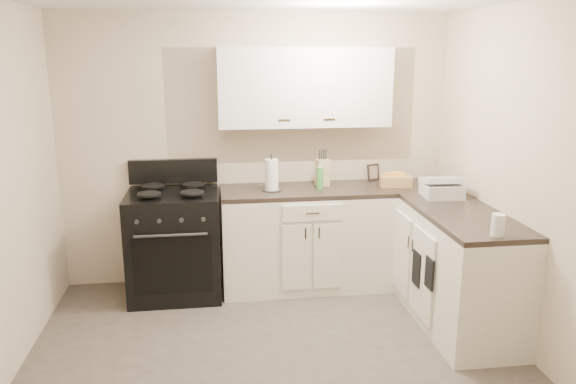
{
  "coord_description": "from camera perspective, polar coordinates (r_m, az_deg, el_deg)",
  "views": [
    {
      "loc": [
        -0.41,
        -3.38,
        2.15
      ],
      "look_at": [
        0.17,
        0.85,
        1.08
      ],
      "focal_mm": 35.0,
      "sensor_mm": 36.0,
      "label": 1
    }
  ],
  "objects": [
    {
      "name": "floor",
      "position": [
        4.03,
        -0.74,
        -18.18
      ],
      "size": [
        3.6,
        3.6,
        0.0
      ],
      "primitive_type": "plane",
      "color": "#473F38",
      "rests_on": "ground"
    },
    {
      "name": "wall_back",
      "position": [
        5.28,
        -3.2,
        4.24
      ],
      "size": [
        3.6,
        0.0,
        3.6
      ],
      "primitive_type": "plane",
      "rotation": [
        1.57,
        0.0,
        0.0
      ],
      "color": "beige",
      "rests_on": "ground"
    },
    {
      "name": "wall_right",
      "position": [
        4.14,
        24.75,
        0.19
      ],
      "size": [
        0.0,
        3.6,
        3.6
      ],
      "primitive_type": "plane",
      "rotation": [
        1.57,
        0.0,
        -1.57
      ],
      "color": "beige",
      "rests_on": "ground"
    },
    {
      "name": "wall_front",
      "position": [
        1.87,
        6.19,
        -14.93
      ],
      "size": [
        3.6,
        0.0,
        3.6
      ],
      "primitive_type": "plane",
      "rotation": [
        -1.57,
        0.0,
        0.0
      ],
      "color": "beige",
      "rests_on": "ground"
    },
    {
      "name": "base_cabinets_back",
      "position": [
        5.24,
        1.85,
        -4.87
      ],
      "size": [
        1.55,
        0.6,
        0.9
      ],
      "primitive_type": "cube",
      "color": "silver",
      "rests_on": "floor"
    },
    {
      "name": "base_cabinets_right",
      "position": [
        4.95,
        15.6,
        -6.57
      ],
      "size": [
        0.6,
        1.9,
        0.9
      ],
      "primitive_type": "cube",
      "color": "silver",
      "rests_on": "floor"
    },
    {
      "name": "countertop_back",
      "position": [
        5.1,
        1.89,
        0.13
      ],
      "size": [
        1.55,
        0.6,
        0.04
      ],
      "primitive_type": "cube",
      "color": "black",
      "rests_on": "base_cabinets_back"
    },
    {
      "name": "countertop_right",
      "position": [
        4.81,
        15.97,
        -1.32
      ],
      "size": [
        0.6,
        1.9,
        0.04
      ],
      "primitive_type": "cube",
      "color": "black",
      "rests_on": "base_cabinets_right"
    },
    {
      "name": "upper_cabinets",
      "position": [
        5.11,
        1.69,
        10.6
      ],
      "size": [
        1.55,
        0.3,
        0.7
      ],
      "primitive_type": "cube",
      "color": "silver",
      "rests_on": "wall_back"
    },
    {
      "name": "stove",
      "position": [
        5.16,
        -11.42,
        -5.35
      ],
      "size": [
        0.8,
        0.69,
        0.97
      ],
      "primitive_type": "cube",
      "color": "black",
      "rests_on": "floor"
    },
    {
      "name": "knife_block",
      "position": [
        5.19,
        3.52,
        1.98
      ],
      "size": [
        0.13,
        0.13,
        0.25
      ],
      "primitive_type": "cube",
      "rotation": [
        0.0,
        0.0,
        0.24
      ],
      "color": "#D9B685",
      "rests_on": "countertop_back"
    },
    {
      "name": "paper_towel",
      "position": [
        4.99,
        -1.66,
        1.73
      ],
      "size": [
        0.13,
        0.13,
        0.28
      ],
      "primitive_type": "cylinder",
      "rotation": [
        0.0,
        0.0,
        -0.14
      ],
      "color": "white",
      "rests_on": "countertop_back"
    },
    {
      "name": "soap_bottle",
      "position": [
        5.1,
        3.26,
        1.45
      ],
      "size": [
        0.08,
        0.08,
        0.19
      ],
      "primitive_type": "cylinder",
      "rotation": [
        0.0,
        0.0,
        -0.34
      ],
      "color": "green",
      "rests_on": "countertop_back"
    },
    {
      "name": "picture_frame",
      "position": [
        5.47,
        8.65,
        2.0
      ],
      "size": [
        0.13,
        0.08,
        0.16
      ],
      "primitive_type": "cube",
      "rotation": [
        -0.14,
        0.0,
        0.39
      ],
      "color": "black",
      "rests_on": "countertop_back"
    },
    {
      "name": "wicker_basket",
      "position": [
        5.29,
        10.87,
        1.13
      ],
      "size": [
        0.32,
        0.25,
        0.1
      ],
      "primitive_type": "cube",
      "rotation": [
        0.0,
        0.0,
        -0.21
      ],
      "color": "#A87B4F",
      "rests_on": "countertop_right"
    },
    {
      "name": "countertop_grill",
      "position": [
        4.98,
        15.34,
        0.18
      ],
      "size": [
        0.34,
        0.32,
        0.12
      ],
      "primitive_type": "cube",
      "rotation": [
        0.0,
        0.0,
        -0.07
      ],
      "color": "silver",
      "rests_on": "countertop_right"
    },
    {
      "name": "glass_jar",
      "position": [
        4.04,
        20.56,
        -3.17
      ],
      "size": [
        0.09,
        0.09,
        0.15
      ],
      "primitive_type": "cylinder",
      "rotation": [
        0.0,
        0.0,
        0.01
      ],
      "color": "silver",
      "rests_on": "countertop_right"
    },
    {
      "name": "oven_mitt_near",
      "position": [
        4.4,
        14.18,
        -7.99
      ],
      "size": [
        0.02,
        0.14,
        0.24
      ],
      "primitive_type": "cube",
      "color": "black",
      "rests_on": "base_cabinets_right"
    },
    {
      "name": "oven_mitt_far",
      "position": [
        4.64,
        12.97,
        -7.59
      ],
      "size": [
        0.02,
        0.16,
        0.28
      ],
      "primitive_type": "cube",
      "color": "black",
      "rests_on": "base_cabinets_right"
    }
  ]
}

